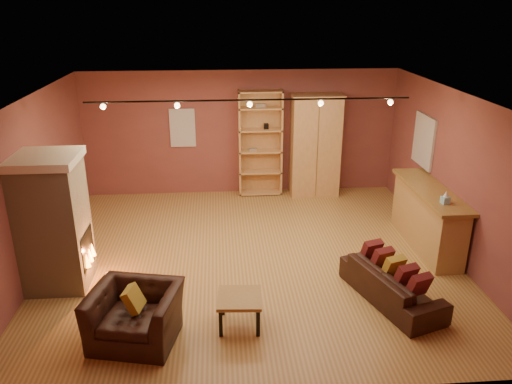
{
  "coord_description": "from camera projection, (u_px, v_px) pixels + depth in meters",
  "views": [
    {
      "loc": [
        -0.52,
        -7.71,
        4.21
      ],
      "look_at": [
        0.1,
        0.2,
        1.15
      ],
      "focal_mm": 35.0,
      "sensor_mm": 36.0,
      "label": 1
    }
  ],
  "objects": [
    {
      "name": "floor",
      "position": [
        251.0,
        257.0,
        8.72
      ],
      "size": [
        7.0,
        7.0,
        0.0
      ],
      "primitive_type": "plane",
      "color": "olive",
      "rests_on": "ground"
    },
    {
      "name": "ceiling",
      "position": [
        251.0,
        97.0,
        7.71
      ],
      "size": [
        7.0,
        7.0,
        0.0
      ],
      "primitive_type": "plane",
      "rotation": [
        3.14,
        0.0,
        0.0
      ],
      "color": "#55351B",
      "rests_on": "back_wall"
    },
    {
      "name": "back_wall",
      "position": [
        241.0,
        133.0,
        11.24
      ],
      "size": [
        7.0,
        0.02,
        2.8
      ],
      "primitive_type": "cube",
      "color": "brown",
      "rests_on": "floor"
    },
    {
      "name": "left_wall",
      "position": [
        33.0,
        188.0,
        7.96
      ],
      "size": [
        0.02,
        6.5,
        2.8
      ],
      "primitive_type": "cube",
      "color": "brown",
      "rests_on": "floor"
    },
    {
      "name": "right_wall",
      "position": [
        456.0,
        177.0,
        8.48
      ],
      "size": [
        0.02,
        6.5,
        2.8
      ],
      "primitive_type": "cube",
      "color": "brown",
      "rests_on": "floor"
    },
    {
      "name": "fireplace",
      "position": [
        54.0,
        222.0,
        7.56
      ],
      "size": [
        1.01,
        0.98,
        2.12
      ],
      "color": "#C3B087",
      "rests_on": "floor"
    },
    {
      "name": "back_window",
      "position": [
        183.0,
        128.0,
        11.07
      ],
      "size": [
        0.56,
        0.04,
        0.86
      ],
      "primitive_type": "cube",
      "color": "beige",
      "rests_on": "back_wall"
    },
    {
      "name": "bookcase",
      "position": [
        260.0,
        142.0,
        11.22
      ],
      "size": [
        0.98,
        0.38,
        2.38
      ],
      "color": "tan",
      "rests_on": "floor"
    },
    {
      "name": "armoire",
      "position": [
        315.0,
        145.0,
        11.18
      ],
      "size": [
        1.13,
        0.65,
        2.3
      ],
      "color": "tan",
      "rests_on": "floor"
    },
    {
      "name": "bar_counter",
      "position": [
        427.0,
        217.0,
        8.97
      ],
      "size": [
        0.61,
        2.3,
        1.1
      ],
      "color": "tan",
      "rests_on": "floor"
    },
    {
      "name": "tissue_box",
      "position": [
        446.0,
        198.0,
        8.12
      ],
      "size": [
        0.12,
        0.12,
        0.21
      ],
      "rotation": [
        0.0,
        0.0,
        0.17
      ],
      "color": "#83BBD2",
      "rests_on": "bar_counter"
    },
    {
      "name": "right_window",
      "position": [
        424.0,
        141.0,
        9.69
      ],
      "size": [
        0.05,
        0.9,
        1.0
      ],
      "primitive_type": "cube",
      "color": "beige",
      "rests_on": "right_wall"
    },
    {
      "name": "loveseat",
      "position": [
        392.0,
        278.0,
        7.36
      ],
      "size": [
        1.06,
        1.85,
        0.75
      ],
      "rotation": [
        0.0,
        0.0,
        1.9
      ],
      "color": "black",
      "rests_on": "floor"
    },
    {
      "name": "armchair",
      "position": [
        134.0,
        307.0,
        6.47
      ],
      "size": [
        1.25,
        0.95,
        0.97
      ],
      "rotation": [
        0.0,
        0.0,
        -0.22
      ],
      "color": "black",
      "rests_on": "floor"
    },
    {
      "name": "coffee_table",
      "position": [
        240.0,
        301.0,
        6.78
      ],
      "size": [
        0.63,
        0.63,
        0.45
      ],
      "rotation": [
        0.0,
        0.0,
        -0.07
      ],
      "color": "olive",
      "rests_on": "floor"
    },
    {
      "name": "track_rail",
      "position": [
        250.0,
        102.0,
        7.94
      ],
      "size": [
        5.2,
        0.09,
        0.13
      ],
      "color": "black",
      "rests_on": "ceiling"
    }
  ]
}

